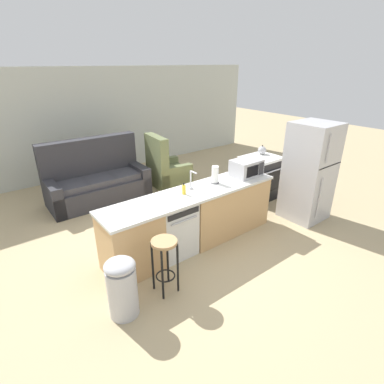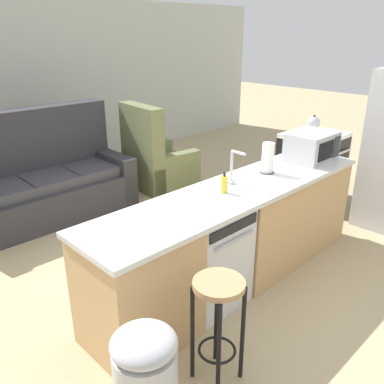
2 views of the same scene
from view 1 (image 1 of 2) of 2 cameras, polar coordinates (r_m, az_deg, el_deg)
The scene contains 15 objects.
ground_plane at distance 4.84m, azimuth -1.18°, elevation -10.22°, with size 24.00×24.00×0.00m, color tan.
wall_back at distance 8.03m, azimuth -18.15°, elevation 12.47°, with size 10.00×0.06×2.60m.
kitchen_counter at distance 4.75m, azimuth 1.10°, elevation -5.02°, with size 2.94×0.66×0.90m.
dishwasher at distance 4.49m, azimuth -3.78°, elevation -6.84°, with size 0.58×0.61×0.84m.
stove_range at distance 6.47m, azimuth 12.70°, elevation 2.71°, with size 0.76×0.68×0.90m.
refrigerator at distance 5.74m, azimuth 21.44°, elevation 3.53°, with size 0.72×0.73×1.76m.
microwave at distance 5.17m, azimuth 10.31°, elevation 4.56°, with size 0.50×0.37×0.28m.
sink_faucet at distance 4.53m, azimuth -0.14°, elevation 2.08°, with size 0.07×0.18×0.30m.
paper_towel_roll at distance 4.78m, azimuth 4.41°, elevation 3.27°, with size 0.14×0.14×0.28m.
soap_bottle at distance 4.38m, azimuth -1.55°, elevation 0.47°, with size 0.06×0.06×0.18m.
kettle at distance 6.51m, azimuth 13.21°, elevation 7.76°, with size 0.21×0.17×0.19m.
bar_stool at distance 3.73m, azimuth -5.24°, elevation -11.85°, with size 0.32×0.32×0.74m.
trash_bin at distance 3.60m, azimuth -13.18°, elevation -17.23°, with size 0.35×0.35×0.74m.
couch at distance 6.56m, azimuth -17.75°, elevation 1.92°, with size 2.01×0.93×1.27m.
armchair at distance 7.02m, azimuth -5.10°, elevation 3.99°, with size 0.89×0.94×1.20m.
Camera 1 is at (-2.39, -3.23, 2.70)m, focal length 28.00 mm.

